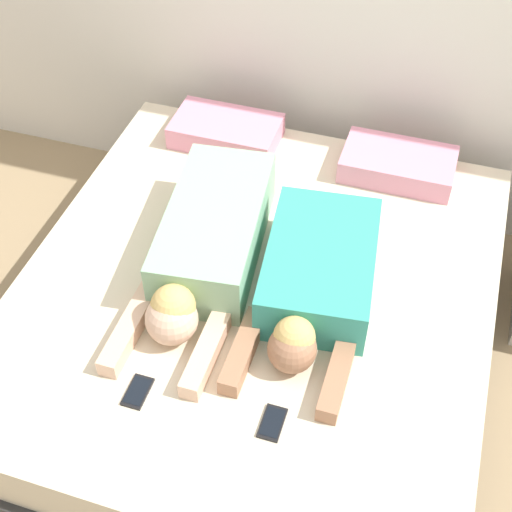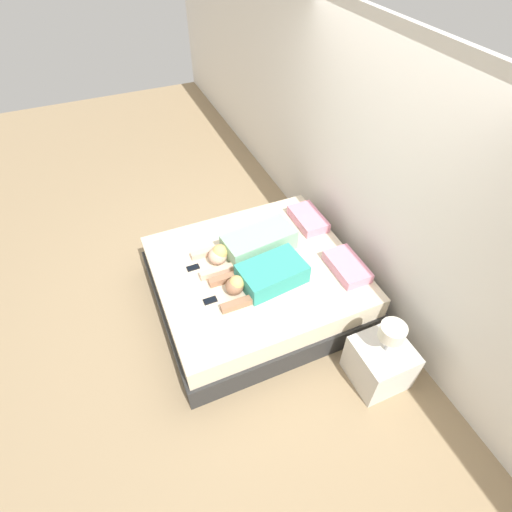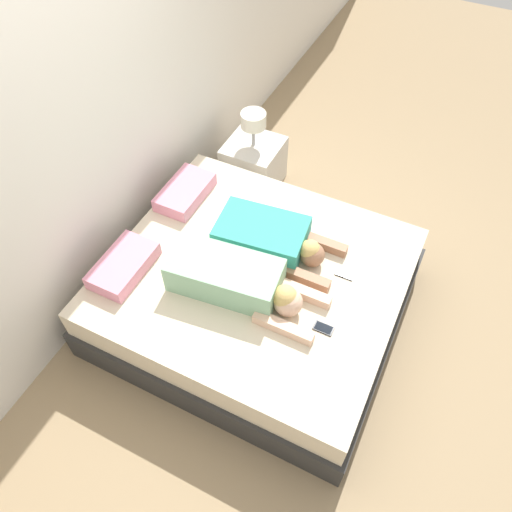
# 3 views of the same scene
# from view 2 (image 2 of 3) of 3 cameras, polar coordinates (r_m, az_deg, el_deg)

# --- Properties ---
(ground_plane) EXTENTS (12.00, 12.00, 0.00)m
(ground_plane) POSITION_cam_2_polar(r_m,az_deg,el_deg) (4.37, 0.00, -6.13)
(ground_plane) COLOR #9E8460
(wall_back) EXTENTS (12.00, 0.06, 2.60)m
(wall_back) POSITION_cam_2_polar(r_m,az_deg,el_deg) (3.97, 15.81, 11.26)
(wall_back) COLOR white
(wall_back) RESTS_ON ground_plane
(bed) EXTENTS (1.83, 2.01, 0.51)m
(bed) POSITION_cam_2_polar(r_m,az_deg,el_deg) (4.18, 0.00, -3.97)
(bed) COLOR #2D2D2D
(bed) RESTS_ON ground_plane
(pillow_head_left) EXTENTS (0.49, 0.29, 0.11)m
(pillow_head_left) POSITION_cam_2_polar(r_m,az_deg,el_deg) (4.49, 7.45, 5.30)
(pillow_head_left) COLOR pink
(pillow_head_left) RESTS_ON bed
(pillow_head_right) EXTENTS (0.49, 0.29, 0.11)m
(pillow_head_right) POSITION_cam_2_polar(r_m,az_deg,el_deg) (4.01, 12.88, -1.48)
(pillow_head_right) COLOR pink
(pillow_head_right) RESTS_ON bed
(person_left) EXTENTS (0.43, 1.06, 0.23)m
(person_left) POSITION_cam_2_polar(r_m,az_deg,el_deg) (4.05, -0.75, 1.59)
(person_left) COLOR #8CBF99
(person_left) RESTS_ON bed
(person_right) EXTENTS (0.46, 0.90, 0.20)m
(person_right) POSITION_cam_2_polar(r_m,az_deg,el_deg) (3.77, 1.29, -2.86)
(person_right) COLOR teal
(person_right) RESTS_ON bed
(cell_phone_left) EXTENTS (0.07, 0.13, 0.01)m
(cell_phone_left) POSITION_cam_2_polar(r_m,az_deg,el_deg) (4.02, -8.98, -1.65)
(cell_phone_left) COLOR black
(cell_phone_left) RESTS_ON bed
(cell_phone_right) EXTENTS (0.07, 0.13, 0.01)m
(cell_phone_right) POSITION_cam_2_polar(r_m,az_deg,el_deg) (3.72, -6.56, -6.32)
(cell_phone_right) COLOR black
(cell_phone_right) RESTS_ON bed
(nightstand) EXTENTS (0.47, 0.47, 0.77)m
(nightstand) POSITION_cam_2_polar(r_m,az_deg,el_deg) (3.80, 17.32, -14.16)
(nightstand) COLOR beige
(nightstand) RESTS_ON ground_plane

